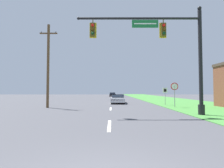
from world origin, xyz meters
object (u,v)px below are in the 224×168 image
Objects in this scene: far_car at (113,94)px; utility_pole_near at (49,64)px; car_ahead at (119,99)px; stop_sign at (175,89)px; route_sign_post at (166,92)px; signal_mast at (171,49)px.

far_car is 0.49× the size of utility_pole_near.
far_car is at bearing 91.38° from car_ahead.
car_ahead is at bearing 132.00° from stop_sign.
route_sign_post is at bearing 92.46° from stop_sign.
stop_sign reaches higher than far_car.
signal_mast is 12.89m from car_ahead.
signal_mast is 1.05× the size of utility_pole_near.
stop_sign is at bearing -79.93° from far_car.
utility_pole_near is at bearing -139.62° from car_ahead.
far_car is at bearing 100.71° from route_sign_post.
stop_sign is 13.21m from utility_pole_near.
route_sign_post is (5.44, -3.38, 0.92)m from car_ahead.
route_sign_post is 0.24× the size of utility_pole_near.
far_car is (-3.98, 40.88, -4.08)m from signal_mast.
signal_mast is at bearing -104.44° from route_sign_post.
route_sign_post reaches higher than far_car.
utility_pole_near is at bearing -100.70° from far_car.
far_car is (-0.70, 29.11, -0.00)m from car_ahead.
signal_mast is 4.44× the size of route_sign_post.
utility_pole_near reaches higher than stop_sign.
car_ahead is at bearing 40.38° from utility_pole_near.
signal_mast is 1.98× the size of car_ahead.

